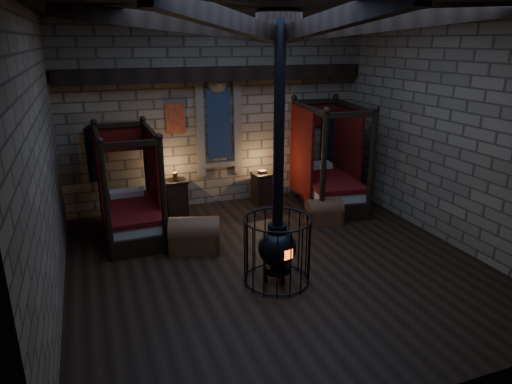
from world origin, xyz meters
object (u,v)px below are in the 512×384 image
object	(u,v)px
bed_left	(131,210)
bed_right	(326,180)
trunk_left	(195,236)
stove	(277,245)
trunk_right	(324,212)

from	to	relation	value
bed_left	bed_right	bearing A→B (deg)	2.50
trunk_left	stove	bearing A→B (deg)	-42.16
stove	trunk_left	bearing A→B (deg)	107.71
trunk_left	stove	distance (m)	1.90
trunk_left	trunk_right	size ratio (longest dim) A/B	1.28
bed_left	trunk_right	world-z (taller)	bed_left
bed_left	stove	bearing A→B (deg)	-55.00
trunk_right	trunk_left	bearing A→B (deg)	-163.37
bed_left	trunk_right	bearing A→B (deg)	-12.45
bed_right	trunk_right	distance (m)	1.29
bed_left	trunk_right	size ratio (longest dim) A/B	2.63
stove	bed_left	bearing A→B (deg)	111.79
bed_right	trunk_left	size ratio (longest dim) A/B	2.30
trunk_left	trunk_right	distance (m)	2.94
bed_left	trunk_left	bearing A→B (deg)	-50.07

